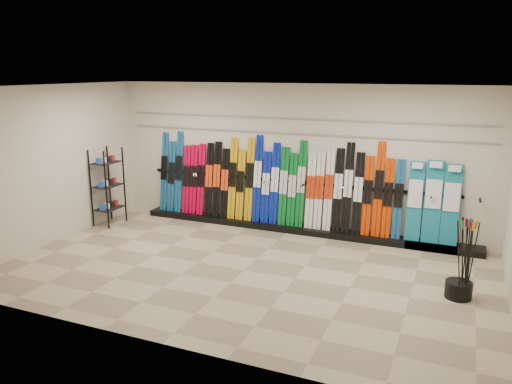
% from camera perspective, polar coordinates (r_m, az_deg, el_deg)
% --- Properties ---
extents(floor, '(8.00, 8.00, 0.00)m').
position_cam_1_polar(floor, '(8.45, -1.31, -8.91)').
color(floor, gray).
rests_on(floor, ground).
extents(back_wall, '(8.00, 0.00, 8.00)m').
position_cam_1_polar(back_wall, '(10.28, 4.32, 3.91)').
color(back_wall, beige).
rests_on(back_wall, floor).
extents(left_wall, '(0.00, 5.00, 5.00)m').
position_cam_1_polar(left_wall, '(10.26, -22.25, 2.89)').
color(left_wall, beige).
rests_on(left_wall, floor).
extents(ceiling, '(8.00, 8.00, 0.00)m').
position_cam_1_polar(ceiling, '(7.80, -1.43, 11.86)').
color(ceiling, silver).
rests_on(ceiling, back_wall).
extents(ski_rack_base, '(8.00, 0.40, 0.12)m').
position_cam_1_polar(ski_rack_base, '(10.36, 4.97, -4.24)').
color(ski_rack_base, black).
rests_on(ski_rack_base, floor).
extents(skis, '(5.37, 0.29, 1.83)m').
position_cam_1_polar(skis, '(10.41, 1.62, 0.88)').
color(skis, navy).
rests_on(skis, ski_rack_base).
extents(snowboards, '(0.93, 0.24, 1.53)m').
position_cam_1_polar(snowboards, '(9.78, 19.62, -1.17)').
color(snowboards, '#14728C').
rests_on(snowboards, ski_rack_base).
extents(accessory_rack, '(0.40, 0.60, 1.65)m').
position_cam_1_polar(accessory_rack, '(11.13, -16.58, 0.58)').
color(accessory_rack, black).
rests_on(accessory_rack, floor).
extents(pole_bin, '(0.38, 0.38, 0.25)m').
position_cam_1_polar(pole_bin, '(8.03, 22.13, -10.30)').
color(pole_bin, black).
rests_on(pole_bin, floor).
extents(ski_poles, '(0.30, 0.31, 1.18)m').
position_cam_1_polar(ski_poles, '(7.86, 22.85, -7.06)').
color(ski_poles, black).
rests_on(ski_poles, pole_bin).
extents(slatwall_rail_0, '(7.60, 0.02, 0.03)m').
position_cam_1_polar(slatwall_rail_0, '(10.19, 4.34, 6.66)').
color(slatwall_rail_0, gray).
rests_on(slatwall_rail_0, back_wall).
extents(slatwall_rail_1, '(7.60, 0.02, 0.03)m').
position_cam_1_polar(slatwall_rail_1, '(10.16, 4.37, 8.34)').
color(slatwall_rail_1, gray).
rests_on(slatwall_rail_1, back_wall).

